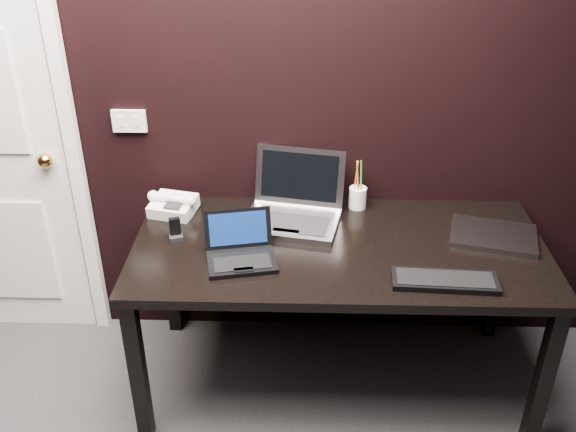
{
  "coord_description": "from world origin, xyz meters",
  "views": [
    {
      "loc": [
        0.15,
        -0.84,
        2.15
      ],
      "look_at": [
        0.09,
        1.35,
        0.9
      ],
      "focal_mm": 40.0,
      "sensor_mm": 36.0,
      "label": 1
    }
  ],
  "objects_px": {
    "pen_cup": "(358,197)",
    "mobile_phone": "(175,231)",
    "netbook": "(241,252)",
    "desk_phone": "(173,205)",
    "ext_keyboard": "(445,281)",
    "desk": "(339,260)",
    "silver_laptop": "(293,209)",
    "closed_laptop": "(494,236)"
  },
  "relations": [
    {
      "from": "closed_laptop",
      "to": "desk",
      "type": "bearing_deg",
      "value": -173.83
    },
    {
      "from": "ext_keyboard",
      "to": "pen_cup",
      "type": "height_order",
      "value": "pen_cup"
    },
    {
      "from": "silver_laptop",
      "to": "desk_phone",
      "type": "distance_m",
      "value": 0.54
    },
    {
      "from": "mobile_phone",
      "to": "pen_cup",
      "type": "distance_m",
      "value": 0.83
    },
    {
      "from": "ext_keyboard",
      "to": "closed_laptop",
      "type": "distance_m",
      "value": 0.42
    },
    {
      "from": "pen_cup",
      "to": "ext_keyboard",
      "type": "bearing_deg",
      "value": -63.58
    },
    {
      "from": "desk",
      "to": "desk_phone",
      "type": "distance_m",
      "value": 0.78
    },
    {
      "from": "netbook",
      "to": "ext_keyboard",
      "type": "height_order",
      "value": "netbook"
    },
    {
      "from": "desk",
      "to": "pen_cup",
      "type": "distance_m",
      "value": 0.36
    },
    {
      "from": "mobile_phone",
      "to": "desk_phone",
      "type": "bearing_deg",
      "value": 102.85
    },
    {
      "from": "netbook",
      "to": "pen_cup",
      "type": "bearing_deg",
      "value": 42.19
    },
    {
      "from": "mobile_phone",
      "to": "netbook",
      "type": "bearing_deg",
      "value": -27.33
    },
    {
      "from": "netbook",
      "to": "ext_keyboard",
      "type": "bearing_deg",
      "value": -10.17
    },
    {
      "from": "desk_phone",
      "to": "mobile_phone",
      "type": "distance_m",
      "value": 0.22
    },
    {
      "from": "ext_keyboard",
      "to": "desk_phone",
      "type": "xyz_separation_m",
      "value": [
        -1.11,
        0.5,
        0.03
      ]
    },
    {
      "from": "desk",
      "to": "closed_laptop",
      "type": "relative_size",
      "value": 4.29
    },
    {
      "from": "desk",
      "to": "netbook",
      "type": "height_order",
      "value": "netbook"
    },
    {
      "from": "desk",
      "to": "ext_keyboard",
      "type": "bearing_deg",
      "value": -34.14
    },
    {
      "from": "pen_cup",
      "to": "closed_laptop",
      "type": "bearing_deg",
      "value": -24.57
    },
    {
      "from": "desk_phone",
      "to": "pen_cup",
      "type": "xyz_separation_m",
      "value": [
        0.82,
        0.08,
        0.01
      ]
    },
    {
      "from": "pen_cup",
      "to": "mobile_phone",
      "type": "bearing_deg",
      "value": -159.13
    },
    {
      "from": "desk",
      "to": "silver_laptop",
      "type": "bearing_deg",
      "value": 133.97
    },
    {
      "from": "ext_keyboard",
      "to": "mobile_phone",
      "type": "height_order",
      "value": "mobile_phone"
    },
    {
      "from": "netbook",
      "to": "desk_phone",
      "type": "height_order",
      "value": "netbook"
    },
    {
      "from": "ext_keyboard",
      "to": "desk",
      "type": "bearing_deg",
      "value": 145.86
    },
    {
      "from": "netbook",
      "to": "desk_phone",
      "type": "bearing_deg",
      "value": 132.6
    },
    {
      "from": "silver_laptop",
      "to": "netbook",
      "type": "bearing_deg",
      "value": -122.11
    },
    {
      "from": "desk",
      "to": "mobile_phone",
      "type": "bearing_deg",
      "value": 177.7
    },
    {
      "from": "silver_laptop",
      "to": "pen_cup",
      "type": "height_order",
      "value": "silver_laptop"
    },
    {
      "from": "silver_laptop",
      "to": "mobile_phone",
      "type": "xyz_separation_m",
      "value": [
        -0.49,
        -0.17,
        -0.02
      ]
    },
    {
      "from": "netbook",
      "to": "desk_phone",
      "type": "distance_m",
      "value": 0.5
    },
    {
      "from": "mobile_phone",
      "to": "desk",
      "type": "bearing_deg",
      "value": -2.3
    },
    {
      "from": "desk",
      "to": "desk_phone",
      "type": "bearing_deg",
      "value": 161.51
    },
    {
      "from": "desk",
      "to": "netbook",
      "type": "xyz_separation_m",
      "value": [
        -0.4,
        -0.12,
        0.11
      ]
    },
    {
      "from": "ext_keyboard",
      "to": "pen_cup",
      "type": "relative_size",
      "value": 1.74
    },
    {
      "from": "desk",
      "to": "silver_laptop",
      "type": "distance_m",
      "value": 0.31
    },
    {
      "from": "silver_laptop",
      "to": "ext_keyboard",
      "type": "height_order",
      "value": "silver_laptop"
    },
    {
      "from": "silver_laptop",
      "to": "desk_phone",
      "type": "bearing_deg",
      "value": 175.36
    },
    {
      "from": "netbook",
      "to": "desk_phone",
      "type": "xyz_separation_m",
      "value": [
        -0.34,
        0.36,
        0.01
      ]
    },
    {
      "from": "closed_laptop",
      "to": "desk_phone",
      "type": "relative_size",
      "value": 1.69
    },
    {
      "from": "netbook",
      "to": "ext_keyboard",
      "type": "distance_m",
      "value": 0.79
    },
    {
      "from": "netbook",
      "to": "closed_laptop",
      "type": "distance_m",
      "value": 1.06
    }
  ]
}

